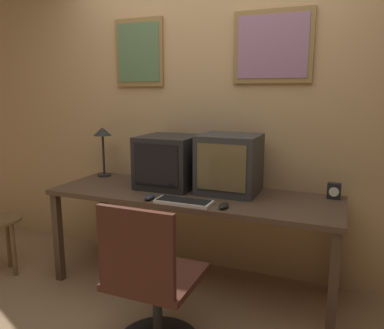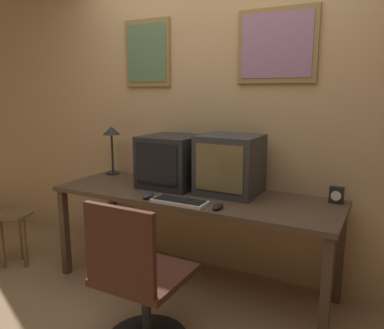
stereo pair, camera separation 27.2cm
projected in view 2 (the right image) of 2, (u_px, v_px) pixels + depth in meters
wall_back at (217, 114)px, 3.03m from camera, size 8.00×0.08×2.60m
desk at (192, 202)px, 2.78m from camera, size 2.13×0.70×0.75m
monitor_left at (172, 161)px, 2.94m from camera, size 0.43×0.44×0.40m
monitor_right at (230, 165)px, 2.72m from camera, size 0.43×0.40×0.43m
keyboard_main at (180, 201)px, 2.51m from camera, size 0.38×0.15×0.03m
mouse_near_keyboard at (218, 207)px, 2.38m from camera, size 0.06×0.12×0.03m
mouse_far_corner at (148, 196)px, 2.62m from camera, size 0.06×0.11×0.04m
desk_clock at (337, 195)px, 2.51m from camera, size 0.09×0.06×0.11m
desk_lamp at (112, 137)px, 3.33m from camera, size 0.16×0.16×0.43m
office_chair at (139, 288)px, 2.13m from camera, size 0.50×0.50×0.91m
side_stool at (15, 226)px, 3.21m from camera, size 0.32×0.32×0.47m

